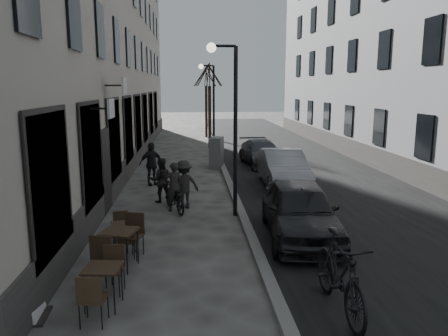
{
  "coord_description": "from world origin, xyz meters",
  "views": [
    {
      "loc": [
        -1.31,
        -6.75,
        3.87
      ],
      "look_at": [
        -0.47,
        4.28,
        1.8
      ],
      "focal_mm": 35.0,
      "sensor_mm": 36.0,
      "label": 1
    }
  ],
  "objects": [
    {
      "name": "car_far",
      "position": [
        2.2,
        14.53,
        0.61
      ],
      "size": [
        2.09,
        4.35,
        1.22
      ],
      "primitive_type": "imported",
      "rotation": [
        0.0,
        0.0,
        0.09
      ],
      "color": "#3A3E45",
      "rests_on": "ground"
    },
    {
      "name": "pedestrian_mid",
      "position": [
        -1.55,
        6.92,
        0.78
      ],
      "size": [
        1.16,
        0.93,
        1.57
      ],
      "primitive_type": "imported",
      "rotation": [
        0.0,
        0.0,
        3.54
      ],
      "color": "black",
      "rests_on": "ground"
    },
    {
      "name": "streetlamp_far",
      "position": [
        -0.17,
        18.0,
        3.16
      ],
      "size": [
        0.9,
        0.28,
        5.09
      ],
      "color": "black",
      "rests_on": "ground"
    },
    {
      "name": "building_left",
      "position": [
        -6.0,
        16.5,
        8.0
      ],
      "size": [
        4.0,
        35.0,
        16.0
      ],
      "primitive_type": "cube",
      "color": "gray",
      "rests_on": "ground"
    },
    {
      "name": "car_mid",
      "position": [
        2.26,
        9.75,
        0.72
      ],
      "size": [
        1.6,
        4.39,
        1.44
      ],
      "primitive_type": "imported",
      "rotation": [
        0.0,
        0.0,
        -0.02
      ],
      "color": "gray",
      "rests_on": "ground"
    },
    {
      "name": "moped",
      "position": [
        1.2,
        0.09,
        0.7
      ],
      "size": [
        0.71,
        2.34,
        1.4
      ],
      "primitive_type": "imported",
      "rotation": [
        0.0,
        0.0,
        0.02
      ],
      "color": "black",
      "rests_on": "ground"
    },
    {
      "name": "kerb",
      "position": [
        0.2,
        16.0,
        0.06
      ],
      "size": [
        0.25,
        60.0,
        0.12
      ],
      "primitive_type": "cube",
      "color": "#65635E",
      "rests_on": "ground"
    },
    {
      "name": "road",
      "position": [
        3.85,
        16.0,
        0.0
      ],
      "size": [
        7.3,
        60.0,
        0.0
      ],
      "primitive_type": "cube",
      "color": "black",
      "rests_on": "ground"
    },
    {
      "name": "utility_cabinet",
      "position": [
        -0.09,
        13.88,
        0.74
      ],
      "size": [
        0.77,
        1.09,
        1.49
      ],
      "primitive_type": "cube",
      "rotation": [
        0.0,
        0.0,
        -0.24
      ],
      "color": "slate",
      "rests_on": "ground"
    },
    {
      "name": "bistro_set_b",
      "position": [
        -2.87,
        2.29,
        0.52
      ],
      "size": [
        0.92,
        1.76,
        1.0
      ],
      "rotation": [
        0.0,
        0.0,
        -0.28
      ],
      "color": "black",
      "rests_on": "ground"
    },
    {
      "name": "tree_far",
      "position": [
        -0.1,
        27.0,
        4.66
      ],
      "size": [
        2.4,
        2.4,
        5.7
      ],
      "color": "black",
      "rests_on": "ground"
    },
    {
      "name": "bistro_set_c",
      "position": [
        -2.95,
        3.33,
        0.41
      ],
      "size": [
        0.69,
        1.39,
        0.79
      ],
      "rotation": [
        0.0,
        0.0,
        0.25
      ],
      "color": "black",
      "rests_on": "ground"
    },
    {
      "name": "bistro_set_a",
      "position": [
        -2.89,
        0.58,
        0.46
      ],
      "size": [
        0.68,
        1.55,
        0.9
      ],
      "rotation": [
        0.0,
        0.0,
        -0.1
      ],
      "color": "black",
      "rests_on": "ground"
    },
    {
      "name": "pedestrian_near",
      "position": [
        -2.34,
        7.78,
        0.76
      ],
      "size": [
        0.81,
        0.67,
        1.51
      ],
      "primitive_type": "imported",
      "rotation": [
        0.0,
        0.0,
        3.28
      ],
      "color": "black",
      "rests_on": "ground"
    },
    {
      "name": "pedestrian_far",
      "position": [
        -2.89,
        10.39,
        0.86
      ],
      "size": [
        1.08,
        0.85,
        1.71
      ],
      "primitive_type": "imported",
      "rotation": [
        0.0,
        0.0,
        0.51
      ],
      "color": "black",
      "rests_on": "ground"
    },
    {
      "name": "sign_board",
      "position": [
        -4.02,
        0.3,
        0.45
      ],
      "size": [
        0.4,
        0.66,
        1.12
      ],
      "rotation": [
        0.0,
        0.0,
        0.04
      ],
      "color": "black",
      "rests_on": "ground"
    },
    {
      "name": "ground",
      "position": [
        0.0,
        0.0,
        0.0
      ],
      "size": [
        120.0,
        120.0,
        0.0
      ],
      "primitive_type": "plane",
      "color": "#3C3A37",
      "rests_on": "ground"
    },
    {
      "name": "car_near",
      "position": [
        1.47,
        3.91,
        0.74
      ],
      "size": [
        2.07,
        4.44,
        1.47
      ],
      "primitive_type": "imported",
      "rotation": [
        0.0,
        0.0,
        -0.08
      ],
      "color": "black",
      "rests_on": "ground"
    },
    {
      "name": "streetlamp_near",
      "position": [
        -0.17,
        6.0,
        3.16
      ],
      "size": [
        0.9,
        0.28,
        5.09
      ],
      "color": "black",
      "rests_on": "ground"
    },
    {
      "name": "bicycle",
      "position": [
        -1.87,
        6.64,
        0.48
      ],
      "size": [
        1.2,
        1.92,
        0.95
      ],
      "primitive_type": "imported",
      "rotation": [
        0.0,
        0.0,
        3.48
      ],
      "color": "black",
      "rests_on": "ground"
    },
    {
      "name": "building_right",
      "position": [
        9.5,
        16.5,
        8.0
      ],
      "size": [
        4.0,
        35.0,
        16.0
      ],
      "primitive_type": "cube",
      "color": "gray",
      "rests_on": "ground"
    },
    {
      "name": "tree_near",
      "position": [
        -0.1,
        21.0,
        4.66
      ],
      "size": [
        2.4,
        2.4,
        5.7
      ],
      "color": "black",
      "rests_on": "ground"
    },
    {
      "name": "cyclist_rider",
      "position": [
        -1.87,
        6.64,
        0.78
      ],
      "size": [
        0.66,
        0.54,
        1.56
      ],
      "primitive_type": "imported",
      "rotation": [
        0.0,
        0.0,
        3.48
      ],
      "color": "#282422",
      "rests_on": "ground"
    }
  ]
}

